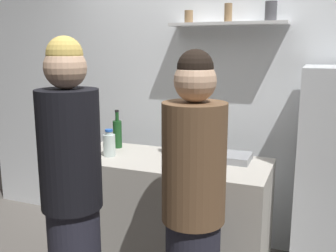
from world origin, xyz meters
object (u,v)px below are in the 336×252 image
at_px(water_bottle_plastic, 109,144).
at_px(person_blonde, 72,198).
at_px(wine_bottle_green_glass, 117,133).
at_px(wine_bottle_dark_glass, 185,154).
at_px(baking_pan, 227,157).
at_px(wine_bottle_amber_glass, 170,139).
at_px(person_brown_jacket, 193,212).
at_px(utensil_holder, 87,149).

height_order(water_bottle_plastic, person_blonde, person_blonde).
relative_size(wine_bottle_green_glass, wine_bottle_dark_glass, 1.01).
relative_size(wine_bottle_green_glass, water_bottle_plastic, 1.52).
bearing_deg(water_bottle_plastic, baking_pan, 14.38).
distance_m(baking_pan, wine_bottle_amber_glass, 0.45).
bearing_deg(wine_bottle_amber_glass, person_brown_jacket, -60.81).
bearing_deg(utensil_holder, water_bottle_plastic, 29.11).
distance_m(wine_bottle_amber_glass, wine_bottle_dark_glass, 0.42).
height_order(person_blonde, person_brown_jacket, person_blonde).
xyz_separation_m(utensil_holder, person_brown_jacket, (1.00, -0.51, -0.12)).
bearing_deg(wine_bottle_dark_glass, baking_pan, 60.40).
bearing_deg(person_brown_jacket, wine_bottle_green_glass, -41.14).
distance_m(baking_pan, utensil_holder, 1.04).
relative_size(wine_bottle_green_glass, wine_bottle_amber_glass, 1.00).
xyz_separation_m(utensil_holder, wine_bottle_dark_glass, (0.80, -0.05, 0.06)).
relative_size(baking_pan, wine_bottle_dark_glass, 1.10).
relative_size(water_bottle_plastic, person_blonde, 0.12).
xyz_separation_m(baking_pan, person_blonde, (-0.66, -0.97, -0.05)).
bearing_deg(person_blonde, baking_pan, 71.60).
height_order(baking_pan, wine_bottle_green_glass, wine_bottle_green_glass).
bearing_deg(wine_bottle_dark_glass, person_blonde, -126.59).
xyz_separation_m(wine_bottle_green_glass, wine_bottle_amber_glass, (0.47, -0.03, -0.00)).
bearing_deg(wine_bottle_green_glass, baking_pan, -1.54).
bearing_deg(person_blonde, wine_bottle_dark_glass, 69.20).
height_order(wine_bottle_amber_glass, wine_bottle_dark_glass, wine_bottle_amber_glass).
bearing_deg(baking_pan, wine_bottle_amber_glass, -179.29).
distance_m(wine_bottle_green_glass, water_bottle_plastic, 0.25).
xyz_separation_m(baking_pan, wine_bottle_amber_glass, (-0.44, -0.01, 0.09)).
relative_size(utensil_holder, person_blonde, 0.13).
bearing_deg(utensil_holder, wine_bottle_dark_glass, -3.62).
distance_m(wine_bottle_dark_glass, person_blonde, 0.78).
height_order(wine_bottle_dark_glass, water_bottle_plastic, wine_bottle_dark_glass).
height_order(baking_pan, water_bottle_plastic, water_bottle_plastic).
bearing_deg(wine_bottle_dark_glass, person_brown_jacket, -65.64).
relative_size(wine_bottle_green_glass, person_brown_jacket, 0.18).
distance_m(wine_bottle_amber_glass, water_bottle_plastic, 0.46).
bearing_deg(water_bottle_plastic, person_blonde, -75.47).
distance_m(baking_pan, wine_bottle_dark_glass, 0.41).
relative_size(baking_pan, wine_bottle_amber_glass, 1.09).
xyz_separation_m(water_bottle_plastic, person_blonde, (0.19, -0.75, -0.11)).
xyz_separation_m(wine_bottle_amber_glass, person_brown_jacket, (0.45, -0.80, -0.18)).
relative_size(utensil_holder, wine_bottle_dark_glass, 0.72).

